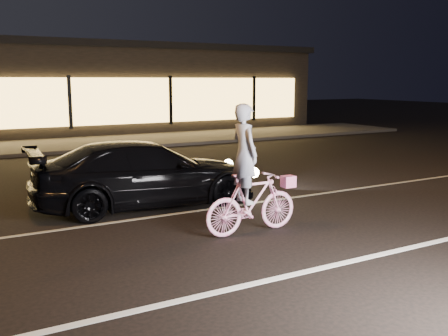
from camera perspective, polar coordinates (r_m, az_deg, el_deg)
ground at (r=8.22m, az=5.60°, el=-7.71°), size 90.00×90.00×0.00m
lane_stripe_near at (r=7.11m, az=12.58°, el=-10.76°), size 60.00×0.12×0.01m
lane_stripe_far at (r=9.87m, az=-1.01°, el=-4.62°), size 60.00×0.10×0.01m
sidewalk at (r=20.09m, az=-15.90°, el=2.66°), size 30.00×4.00×0.12m
storefront at (r=25.79m, az=-19.21°, el=8.69°), size 25.40×8.42×4.20m
cyclist at (r=8.13m, az=2.98°, el=-2.33°), size 1.70×0.58×2.14m
sedan at (r=10.10m, az=-8.90°, el=-0.63°), size 4.58×2.05×1.30m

